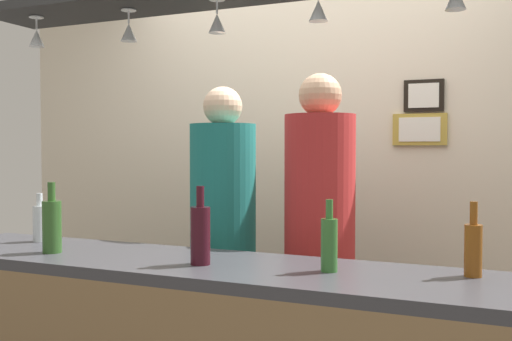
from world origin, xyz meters
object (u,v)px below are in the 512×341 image
at_px(person_middle_teal_shirt, 223,218).
at_px(bottle_champagne_green, 52,225).
at_px(picture_frame_upper_small, 424,96).
at_px(bottle_wine_dark_red, 200,234).
at_px(bottle_beer_green_import, 329,243).
at_px(picture_frame_lower_pair, 420,129).
at_px(bottle_soda_clear, 40,222).
at_px(bottle_beer_amber_tall, 473,248).
at_px(person_right_red_shirt, 320,218).

height_order(person_middle_teal_shirt, bottle_champagne_green, person_middle_teal_shirt).
bearing_deg(picture_frame_upper_small, bottle_champagne_green, -131.80).
height_order(bottle_wine_dark_red, bottle_beer_green_import, bottle_wine_dark_red).
height_order(bottle_wine_dark_red, picture_frame_upper_small, picture_frame_upper_small).
height_order(bottle_beer_green_import, picture_frame_lower_pair, picture_frame_lower_pair).
relative_size(person_middle_teal_shirt, picture_frame_lower_pair, 5.72).
bearing_deg(bottle_soda_clear, bottle_beer_amber_tall, 0.32).
relative_size(bottle_beer_green_import, bottle_soda_clear, 1.13).
bearing_deg(bottle_beer_green_import, bottle_soda_clear, 175.83).
distance_m(bottle_champagne_green, picture_frame_lower_pair, 2.03).
bearing_deg(person_right_red_shirt, person_middle_teal_shirt, 180.00).
relative_size(bottle_champagne_green, bottle_beer_amber_tall, 1.15).
bearing_deg(bottle_beer_green_import, bottle_wine_dark_red, -171.58).
height_order(person_right_red_shirt, bottle_beer_amber_tall, person_right_red_shirt).
bearing_deg(bottle_beer_green_import, person_middle_teal_shirt, 138.61).
relative_size(person_middle_teal_shirt, bottle_beer_amber_tall, 6.59).
bearing_deg(bottle_wine_dark_red, picture_frame_lower_pair, 67.33).
bearing_deg(bottle_wine_dark_red, person_right_red_shirt, 71.94).
bearing_deg(bottle_champagne_green, picture_frame_upper_small, 48.20).
height_order(person_right_red_shirt, picture_frame_lower_pair, person_right_red_shirt).
distance_m(bottle_soda_clear, picture_frame_lower_pair, 2.08).
xyz_separation_m(bottle_champagne_green, bottle_wine_dark_red, (0.70, 0.03, -0.00)).
bearing_deg(bottle_beer_amber_tall, picture_frame_upper_small, 104.72).
relative_size(bottle_champagne_green, bottle_wine_dark_red, 1.00).
xyz_separation_m(bottle_beer_amber_tall, picture_frame_lower_pair, (-0.35, 1.27, 0.45)).
height_order(bottle_champagne_green, bottle_soda_clear, bottle_champagne_green).
height_order(bottle_champagne_green, bottle_wine_dark_red, same).
bearing_deg(bottle_beer_green_import, bottle_beer_amber_tall, 13.66).
bearing_deg(person_right_red_shirt, bottle_champagne_green, -140.65).
relative_size(bottle_soda_clear, picture_frame_lower_pair, 0.77).
height_order(person_middle_teal_shirt, bottle_soda_clear, person_middle_teal_shirt).
distance_m(bottle_beer_amber_tall, picture_frame_upper_small, 1.46).
bearing_deg(bottle_wine_dark_red, bottle_beer_amber_tall, 11.04).
xyz_separation_m(bottle_wine_dark_red, bottle_beer_amber_tall, (0.96, 0.19, -0.02)).
height_order(bottle_beer_green_import, bottle_beer_amber_tall, same).
height_order(bottle_champagne_green, picture_frame_lower_pair, picture_frame_lower_pair).
distance_m(person_right_red_shirt, bottle_beer_green_import, 0.72).
relative_size(bottle_beer_amber_tall, picture_frame_lower_pair, 0.87).
bearing_deg(bottle_soda_clear, picture_frame_upper_small, 38.80).
xyz_separation_m(bottle_champagne_green, bottle_beer_green_import, (1.19, 0.10, -0.01)).
distance_m(bottle_wine_dark_red, picture_frame_lower_pair, 1.64).
relative_size(picture_frame_lower_pair, picture_frame_upper_small, 1.36).
bearing_deg(person_right_red_shirt, bottle_wine_dark_red, -108.06).
height_order(person_right_red_shirt, bottle_soda_clear, person_right_red_shirt).
relative_size(person_middle_teal_shirt, picture_frame_upper_small, 7.79).
bearing_deg(bottle_soda_clear, person_right_red_shirt, 25.16).
xyz_separation_m(person_middle_teal_shirt, bottle_beer_green_import, (0.76, -0.67, 0.02)).
xyz_separation_m(bottle_champagne_green, bottle_soda_clear, (-0.26, 0.21, -0.03)).
height_order(bottle_beer_green_import, picture_frame_upper_small, picture_frame_upper_small).
height_order(person_right_red_shirt, bottle_champagne_green, person_right_red_shirt).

